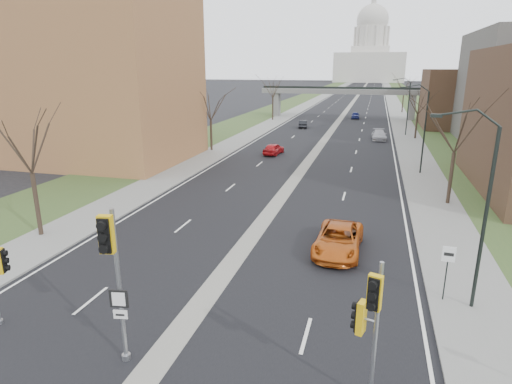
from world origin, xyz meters
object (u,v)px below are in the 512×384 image
at_px(car_right_near, 338,239).
at_px(signal_pole_median, 112,262).
at_px(signal_pole_right, 369,315).
at_px(car_left_far, 303,124).
at_px(car_right_mid, 379,135).
at_px(speed_limit_sign, 447,263).
at_px(car_right_far, 355,115).
at_px(car_left_near, 274,149).

bearing_deg(car_right_near, signal_pole_median, -116.79).
relative_size(signal_pole_right, car_left_far, 1.23).
bearing_deg(car_right_mid, car_left_far, 139.61).
relative_size(speed_limit_sign, car_left_far, 0.65).
height_order(signal_pole_right, car_right_far, signal_pole_right).
bearing_deg(signal_pole_right, car_left_far, 118.85).
height_order(car_right_near, car_right_far, car_right_near).
bearing_deg(signal_pole_right, speed_limit_sign, 83.39).
bearing_deg(car_right_near, speed_limit_sign, -38.25).
relative_size(signal_pole_right, car_right_near, 0.90).
relative_size(car_left_near, car_right_mid, 0.83).
xyz_separation_m(speed_limit_sign, car_right_far, (-7.66, 73.45, -1.23)).
bearing_deg(car_left_far, car_right_mid, 134.65).
bearing_deg(speed_limit_sign, car_right_near, 142.42).
bearing_deg(car_right_far, car_right_mid, -82.35).
xyz_separation_m(signal_pole_median, car_left_far, (-4.18, 64.44, -3.42)).
distance_m(signal_pole_right, car_left_near, 40.86).
bearing_deg(car_right_near, car_left_near, 112.42).
xyz_separation_m(car_left_far, car_right_near, (10.78, -52.32, 0.11)).
distance_m(speed_limit_sign, car_right_mid, 46.63).
height_order(car_right_near, car_right_mid, car_right_near).
bearing_deg(speed_limit_sign, car_right_far, 98.41).
height_order(signal_pole_median, speed_limit_sign, signal_pole_median).
height_order(signal_pole_right, car_right_near, signal_pole_right).
xyz_separation_m(signal_pole_median, signal_pole_right, (8.41, 0.43, -0.84)).
height_order(car_left_near, car_right_near, car_right_near).
height_order(speed_limit_sign, car_left_far, speed_limit_sign).
xyz_separation_m(speed_limit_sign, car_right_near, (-5.14, 4.32, -1.16)).
bearing_deg(speed_limit_sign, car_right_mid, 96.01).
height_order(signal_pole_median, signal_pole_right, signal_pole_median).
distance_m(signal_pole_median, speed_limit_sign, 14.26).
distance_m(speed_limit_sign, car_right_near, 6.81).
distance_m(speed_limit_sign, car_left_near, 35.15).
relative_size(signal_pole_right, speed_limit_sign, 1.88).
bearing_deg(car_left_far, car_right_far, -123.72).
distance_m(signal_pole_median, car_right_mid, 55.15).
xyz_separation_m(car_left_far, car_right_mid, (13.03, -10.11, 0.05)).
xyz_separation_m(signal_pole_right, speed_limit_sign, (3.33, 7.38, -1.32)).
xyz_separation_m(signal_pole_median, car_right_near, (6.60, 12.12, -3.32)).
xyz_separation_m(signal_pole_median, speed_limit_sign, (11.74, 7.80, -2.16)).
bearing_deg(car_left_far, signal_pole_right, 93.59).
xyz_separation_m(car_right_mid, car_right_far, (-4.76, 26.92, -0.02)).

